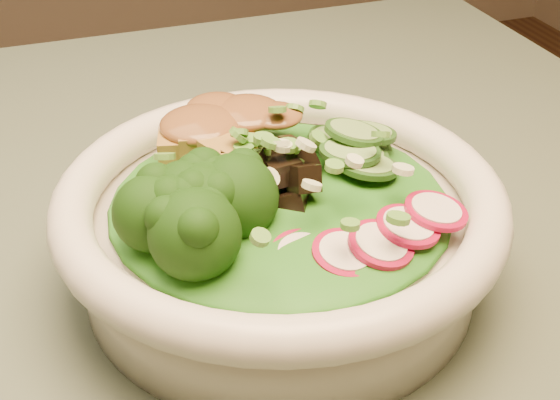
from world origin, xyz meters
name	(u,v)px	position (x,y,z in m)	size (l,w,h in m)	color
salad_bowl	(280,227)	(0.21, -0.06, 0.79)	(0.27, 0.27, 0.07)	silver
lettuce_bed	(280,199)	(0.21, -0.06, 0.81)	(0.21, 0.21, 0.02)	#196315
broccoli_florets	(190,213)	(0.15, -0.08, 0.83)	(0.08, 0.07, 0.04)	black
radish_slices	(359,245)	(0.23, -0.13, 0.82)	(0.11, 0.04, 0.02)	#9F0C34
cucumber_slices	(364,149)	(0.27, -0.05, 0.82)	(0.07, 0.07, 0.04)	#8CC56D
mushroom_heap	(268,170)	(0.20, -0.05, 0.83)	(0.07, 0.07, 0.04)	black
tofu_cubes	(223,139)	(0.19, 0.00, 0.82)	(0.09, 0.06, 0.04)	olive
peanut_sauce	(222,121)	(0.19, 0.00, 0.84)	(0.07, 0.06, 0.02)	brown
scallion_garnish	(280,164)	(0.21, -0.06, 0.84)	(0.20, 0.20, 0.02)	#5B9C37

